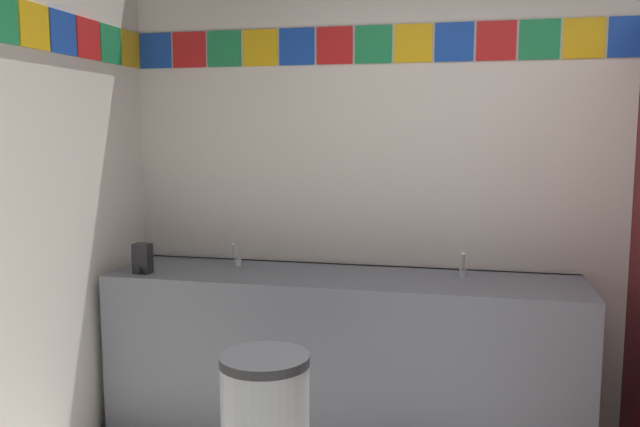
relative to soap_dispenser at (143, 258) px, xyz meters
The scene contains 5 objects.
wall_back 2.13m from the soap_dispenser, 14.54° to the left, with size 4.51×0.09×2.78m.
vanity_counter 1.17m from the soap_dispenser, ahead, with size 2.47×0.60×0.84m.
faucet_left 0.51m from the soap_dispenser, 32.34° to the left, with size 0.04×0.10×0.14m.
faucet_right 1.69m from the soap_dispenser, ahead, with size 0.04×0.10×0.14m.
soap_dispenser is the anchor object (origin of this frame).
Camera 1 is at (-0.34, -1.88, 1.59)m, focal length 36.51 mm.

